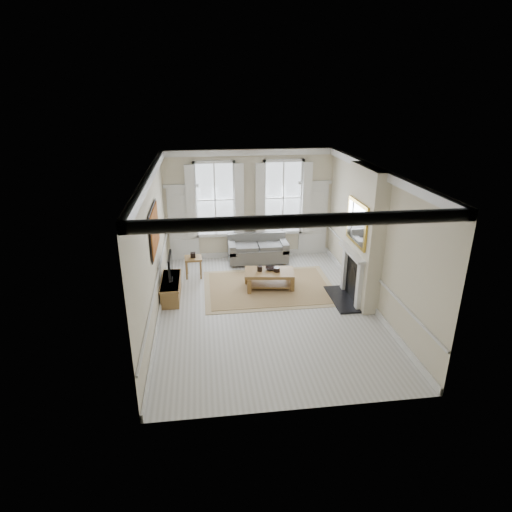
{
  "coord_description": "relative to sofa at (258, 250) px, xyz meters",
  "views": [
    {
      "loc": [
        -1.44,
        -9.24,
        5.06
      ],
      "look_at": [
        -0.2,
        0.38,
        1.25
      ],
      "focal_mm": 30.0,
      "sensor_mm": 36.0,
      "label": 1
    }
  ],
  "objects": [
    {
      "name": "painting",
      "position": [
        -2.76,
        -2.81,
        1.69
      ],
      "size": [
        0.05,
        1.66,
        1.06
      ],
      "primitive_type": "cube",
      "color": "#BF7220",
      "rests_on": "left_wall"
    },
    {
      "name": "sofa",
      "position": [
        0.0,
        0.0,
        0.0
      ],
      "size": [
        1.82,
        0.88,
        0.85
      ],
      "color": "slate",
      "rests_on": "floor"
    },
    {
      "name": "tv_stand",
      "position": [
        -2.54,
        -2.2,
        -0.11
      ],
      "size": [
        0.44,
        1.38,
        0.49
      ],
      "primitive_type": "cube",
      "color": "brown",
      "rests_on": "floor"
    },
    {
      "name": "fireplace",
      "position": [
        2.0,
        -2.91,
        0.38
      ],
      "size": [
        0.21,
        1.45,
        1.33
      ],
      "color": "silver",
      "rests_on": "floor"
    },
    {
      "name": "side_table",
      "position": [
        -1.97,
        -0.92,
        0.12
      ],
      "size": [
        0.5,
        0.5,
        0.58
      ],
      "rotation": [
        0.0,
        0.0,
        0.05
      ],
      "color": "brown",
      "rests_on": "floor"
    },
    {
      "name": "door_left",
      "position": [
        -2.25,
        0.45,
        0.79
      ],
      "size": [
        0.9,
        0.08,
        2.3
      ],
      "primitive_type": "cube",
      "color": "silver",
      "rests_on": "floor"
    },
    {
      "name": "ceiling",
      "position": [
        -0.2,
        -3.11,
        3.04
      ],
      "size": [
        7.2,
        7.2,
        0.0
      ],
      "primitive_type": "plane",
      "rotation": [
        3.14,
        0.0,
        0.0
      ],
      "color": "white",
      "rests_on": "back_wall"
    },
    {
      "name": "window_right",
      "position": [
        0.85,
        0.44,
        1.54
      ],
      "size": [
        1.26,
        0.2,
        2.2
      ],
      "primitive_type": null,
      "color": "#B2BCC6",
      "rests_on": "back_wall"
    },
    {
      "name": "rug",
      "position": [
        0.05,
        -1.97,
        -0.35
      ],
      "size": [
        3.5,
        2.6,
        0.02
      ],
      "primitive_type": "cube",
      "color": "tan",
      "rests_on": "floor"
    },
    {
      "name": "coffee_table",
      "position": [
        0.05,
        -1.97,
        0.05
      ],
      "size": [
        1.4,
        0.93,
        0.49
      ],
      "rotation": [
        0.0,
        0.0,
        -0.13
      ],
      "color": "brown",
      "rests_on": "rug"
    },
    {
      "name": "tv",
      "position": [
        -2.52,
        -2.2,
        0.53
      ],
      "size": [
        0.08,
        0.9,
        0.68
      ],
      "color": "black",
      "rests_on": "tv_stand"
    },
    {
      "name": "bowl",
      "position": [
        0.1,
        -1.87,
        0.17
      ],
      "size": [
        0.3,
        0.3,
        0.07
      ],
      "primitive_type": "imported",
      "rotation": [
        0.0,
        0.0,
        -0.09
      ],
      "color": "black",
      "rests_on": "coffee_table"
    },
    {
      "name": "left_wall",
      "position": [
        -2.8,
        -3.11,
        1.34
      ],
      "size": [
        0.0,
        7.2,
        7.2
      ],
      "primitive_type": "plane",
      "rotation": [
        1.57,
        0.0,
        1.57
      ],
      "color": "beige",
      "rests_on": "floor"
    },
    {
      "name": "mirror",
      "position": [
        2.01,
        -2.91,
        1.69
      ],
      "size": [
        0.06,
        1.26,
        1.06
      ],
      "primitive_type": "cube",
      "color": "gold",
      "rests_on": "chimney_breast"
    },
    {
      "name": "right_wall",
      "position": [
        2.4,
        -3.11,
        1.34
      ],
      "size": [
        0.0,
        7.2,
        7.2
      ],
      "primitive_type": "plane",
      "rotation": [
        1.57,
        0.0,
        -1.57
      ],
      "color": "beige",
      "rests_on": "floor"
    },
    {
      "name": "door_right",
      "position": [
        1.85,
        0.45,
        0.79
      ],
      "size": [
        0.9,
        0.08,
        2.3
      ],
      "primitive_type": "cube",
      "color": "silver",
      "rests_on": "floor"
    },
    {
      "name": "ceramic_pot_b",
      "position": [
        0.25,
        -2.02,
        0.19
      ],
      "size": [
        0.16,
        0.16,
        0.11
      ],
      "primitive_type": "cylinder",
      "color": "black",
      "rests_on": "coffee_table"
    },
    {
      "name": "back_wall",
      "position": [
        -0.2,
        0.49,
        1.34
      ],
      "size": [
        5.2,
        0.0,
        5.2
      ],
      "primitive_type": "plane",
      "rotation": [
        1.57,
        0.0,
        0.0
      ],
      "color": "beige",
      "rests_on": "floor"
    },
    {
      "name": "hearth",
      "position": [
        1.8,
        -2.91,
        -0.33
      ],
      "size": [
        0.55,
        1.5,
        0.05
      ],
      "primitive_type": "cube",
      "color": "black",
      "rests_on": "floor"
    },
    {
      "name": "window_left",
      "position": [
        -1.25,
        0.44,
        1.54
      ],
      "size": [
        1.26,
        0.2,
        2.2
      ],
      "primitive_type": null,
      "color": "#B2BCC6",
      "rests_on": "back_wall"
    },
    {
      "name": "chimney_breast",
      "position": [
        2.22,
        -2.91,
        1.34
      ],
      "size": [
        0.35,
        1.7,
        3.38
      ],
      "primitive_type": "cube",
      "color": "beige",
      "rests_on": "floor"
    },
    {
      "name": "floor",
      "position": [
        -0.2,
        -3.11,
        -0.36
      ],
      "size": [
        7.2,
        7.2,
        0.0
      ],
      "primitive_type": "plane",
      "color": "#B7B5AD",
      "rests_on": "ground"
    },
    {
      "name": "ceramic_pot_a",
      "position": [
        -0.2,
        -1.92,
        0.2
      ],
      "size": [
        0.14,
        0.14,
        0.14
      ],
      "primitive_type": "cylinder",
      "color": "black",
      "rests_on": "coffee_table"
    }
  ]
}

